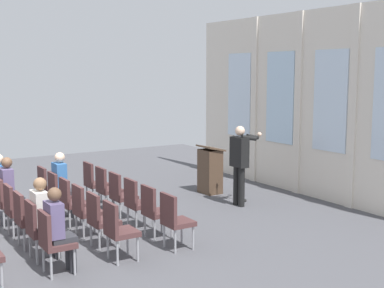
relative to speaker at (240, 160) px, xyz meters
The scene contains 27 objects.
ground_plane 4.99m from the speaker, 90.58° to the right, with size 17.75×17.75×0.00m, color #4C4C51.
rear_partition 2.25m from the speaker, 90.21° to the left, with size 8.14×0.14×4.28m.
speaker is the anchor object (origin of this frame).
mic_stand 0.78m from the speaker, 138.89° to the left, with size 0.28×0.28×1.55m.
lectern 1.41m from the speaker, behind, with size 0.60×0.48×1.16m.
chair_r0_c0 3.22m from the speaker, 124.11° to the right, with size 0.46×0.44×0.94m.
chair_r0_c1 2.90m from the speaker, 112.48° to the right, with size 0.46×0.44×0.94m.
chair_r0_c2 2.71m from the speaker, 98.55° to the right, with size 0.46×0.44×0.94m.
chair_r0_c3 2.70m from the speaker, 83.55° to the right, with size 0.46×0.44×0.94m.
chair_r0_c4 2.86m from the speaker, 69.36° to the right, with size 0.46×0.44×0.94m.
chair_r0_c5 3.17m from the speaker, 57.38° to the right, with size 0.46×0.44×0.94m.
chair_r1_c0 4.09m from the speaker, 116.10° to the right, with size 0.46×0.44×0.94m.
chair_r1_c1 3.84m from the speaker, 106.66° to the right, with size 0.46×0.44×0.94m.
audience_r1_c1 3.74m from the speaker, 107.02° to the right, with size 0.36×0.39×1.33m.
chair_r1_c2 3.70m from the speaker, 96.21° to the right, with size 0.46×0.44×0.94m.
chair_r1_c3 3.69m from the speaker, 85.32° to the right, with size 0.46×0.44×0.94m.
chair_r1_c4 3.81m from the speaker, 74.76° to the right, with size 0.46×0.44×0.94m.
chair_r1_c5 4.05m from the speaker, 65.16° to the right, with size 0.46×0.44×0.94m.
audience_r2_c0 4.92m from the speaker, 111.34° to the right, with size 0.36×0.39×1.29m.
chair_r2_c1 4.81m from the speaker, 103.20° to the right, with size 0.46×0.44×0.94m.
audience_r2_c1 4.71m from the speaker, 103.42° to the right, with size 0.36×0.39×1.32m.
chair_r2_c2 4.70m from the speaker, 94.87° to the right, with size 0.46×0.44×0.94m.
chair_r2_c3 4.69m from the speaker, 86.33° to the right, with size 0.46×0.44×0.94m.
chair_r2_c4 4.79m from the speaker, 77.96° to the right, with size 0.46×0.44×0.94m.
audience_r2_c4 4.69m from the speaker, 77.75° to the right, with size 0.36×0.39×1.30m.
chair_r2_c5 4.98m from the speaker, 70.07° to the right, with size 0.46×0.44×0.94m.
audience_r2_c5 4.89m from the speaker, 69.73° to the right, with size 0.36×0.39×1.28m.
Camera 1 is at (8.94, -2.00, 2.92)m, focal length 49.36 mm.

